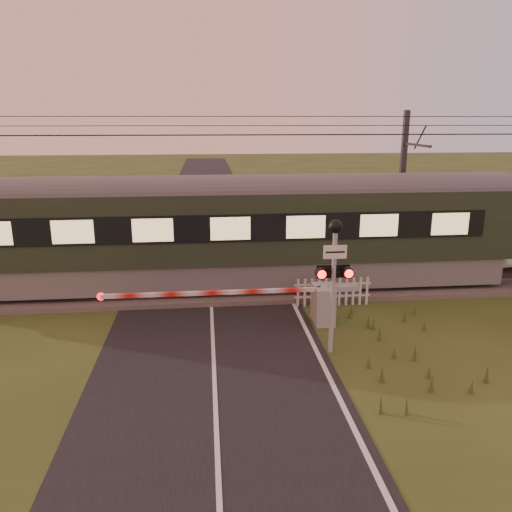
{
  "coord_description": "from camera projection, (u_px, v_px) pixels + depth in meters",
  "views": [
    {
      "loc": [
        -0.08,
        -10.68,
        6.01
      ],
      "look_at": [
        1.32,
        3.2,
        2.17
      ],
      "focal_mm": 35.0,
      "sensor_mm": 36.0,
      "label": 1
    }
  ],
  "objects": [
    {
      "name": "boom_gate",
      "position": [
        311.0,
        303.0,
        15.07
      ],
      "size": [
        7.73,
        0.9,
        1.19
      ],
      "color": "gray",
      "rests_on": "ground"
    },
    {
      "name": "overhead_wires",
      "position": [
        207.0,
        128.0,
        16.57
      ],
      "size": [
        120.0,
        0.62,
        0.62
      ],
      "color": "black",
      "rests_on": "ground"
    },
    {
      "name": "ground",
      "position": [
        214.0,
        381.0,
        11.85
      ],
      "size": [
        160.0,
        160.0,
        0.0
      ],
      "primitive_type": "plane",
      "color": "#303F18",
      "rests_on": "ground"
    },
    {
      "name": "picket_fence",
      "position": [
        333.0,
        292.0,
        16.53
      ],
      "size": [
        2.57,
        0.08,
        0.96
      ],
      "color": "silver",
      "rests_on": "ground"
    },
    {
      "name": "track_bed",
      "position": [
        211.0,
        289.0,
        18.07
      ],
      "size": [
        140.0,
        3.4,
        0.39
      ],
      "color": "#47423D",
      "rests_on": "ground"
    },
    {
      "name": "catenary_mast",
      "position": [
        402.0,
        188.0,
        20.09
      ],
      "size": [
        0.2,
        2.45,
        6.35
      ],
      "color": "#2D2D30",
      "rests_on": "ground"
    },
    {
      "name": "road",
      "position": [
        215.0,
        386.0,
        11.63
      ],
      "size": [
        6.0,
        140.0,
        0.03
      ],
      "color": "black",
      "rests_on": "ground"
    },
    {
      "name": "train",
      "position": [
        511.0,
        225.0,
        18.59
      ],
      "size": [
        41.12,
        2.84,
        3.83
      ],
      "color": "slate",
      "rests_on": "ground"
    },
    {
      "name": "crossing_signal",
      "position": [
        334.0,
        263.0,
        12.68
      ],
      "size": [
        0.92,
        0.36,
        3.6
      ],
      "color": "gray",
      "rests_on": "ground"
    }
  ]
}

